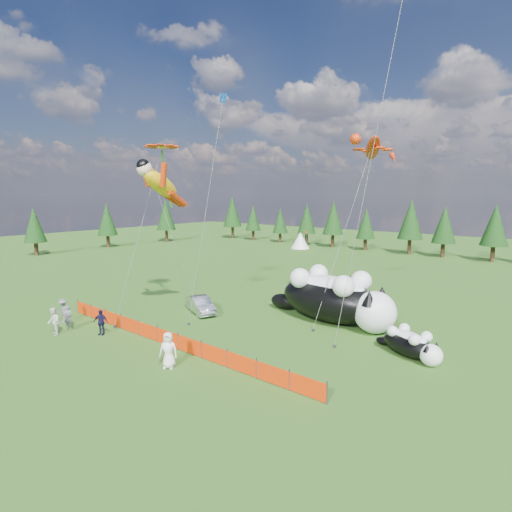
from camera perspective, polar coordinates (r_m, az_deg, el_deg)
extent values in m
plane|color=#103A0A|center=(27.52, -7.52, -10.83)|extent=(160.00, 160.00, 0.00)
cylinder|color=#262626|center=(34.45, -24.11, -6.54)|extent=(0.06, 0.06, 1.10)
cylinder|color=#262626|center=(32.73, -22.50, -7.23)|extent=(0.06, 0.06, 1.10)
cylinder|color=#262626|center=(31.04, -20.70, -7.98)|extent=(0.06, 0.06, 1.10)
cylinder|color=#262626|center=(29.39, -18.70, -8.81)|extent=(0.06, 0.06, 1.10)
cylinder|color=#262626|center=(27.79, -16.45, -9.72)|extent=(0.06, 0.06, 1.10)
cylinder|color=#262626|center=(26.24, -13.92, -10.73)|extent=(0.06, 0.06, 1.10)
cylinder|color=#262626|center=(24.76, -11.05, -11.83)|extent=(0.06, 0.06, 1.10)
cylinder|color=#262626|center=(23.35, -7.81, -13.04)|extent=(0.06, 0.06, 1.10)
cylinder|color=#262626|center=(22.04, -4.12, -14.34)|extent=(0.06, 0.06, 1.10)
cylinder|color=#262626|center=(20.84, 0.06, -15.74)|extent=(0.06, 0.06, 1.10)
cylinder|color=#262626|center=(19.76, 4.79, -17.20)|extent=(0.06, 0.06, 1.10)
cylinder|color=#262626|center=(18.84, 10.11, -18.68)|extent=(0.06, 0.06, 1.10)
cube|color=red|center=(33.59, -23.32, -6.96)|extent=(2.00, 0.04, 0.90)
cube|color=red|center=(31.89, -21.62, -7.68)|extent=(2.00, 0.04, 0.90)
cube|color=red|center=(30.22, -19.73, -8.48)|extent=(2.00, 0.04, 0.90)
cube|color=red|center=(28.60, -17.60, -9.35)|extent=(2.00, 0.04, 0.90)
cube|color=red|center=(27.02, -15.22, -10.31)|extent=(2.00, 0.04, 0.90)
cube|color=red|center=(25.51, -12.53, -11.37)|extent=(2.00, 0.04, 0.90)
cube|color=red|center=(24.06, -9.48, -12.53)|extent=(2.00, 0.04, 0.90)
cube|color=red|center=(22.70, -6.02, -13.80)|extent=(2.00, 0.04, 0.90)
cube|color=red|center=(21.44, -2.10, -15.15)|extent=(2.00, 0.04, 0.90)
cube|color=red|center=(20.30, 2.35, -16.59)|extent=(2.00, 0.04, 0.90)
cube|color=red|center=(19.30, 7.37, -18.08)|extent=(2.00, 0.04, 0.90)
ellipsoid|color=black|center=(29.82, 10.31, -6.14)|extent=(8.32, 4.53, 3.19)
ellipsoid|color=white|center=(29.63, 10.35, -4.64)|extent=(6.27, 3.27, 1.95)
sphere|color=white|center=(28.02, 16.62, -7.72)|extent=(2.83, 2.83, 2.83)
sphere|color=#E85A82|center=(27.50, 18.85, -8.14)|extent=(0.40, 0.40, 0.40)
ellipsoid|color=black|center=(32.58, 4.07, -6.51)|extent=(2.60, 1.49, 1.24)
cone|color=black|center=(27.00, 15.86, -5.81)|extent=(0.99, 0.99, 0.99)
cone|color=black|center=(28.46, 17.54, -5.14)|extent=(0.99, 0.99, 0.99)
sphere|color=white|center=(29.42, 14.80, -3.48)|extent=(1.49, 1.49, 1.49)
sphere|color=white|center=(27.49, 12.37, -4.24)|extent=(1.49, 1.49, 1.49)
sphere|color=white|center=(31.40, 8.92, -2.53)|extent=(1.49, 1.49, 1.49)
sphere|color=white|center=(29.60, 6.29, -3.16)|extent=(1.49, 1.49, 1.49)
ellipsoid|color=black|center=(25.04, 20.90, -11.71)|extent=(3.74, 2.82, 1.36)
ellipsoid|color=white|center=(24.93, 20.94, -10.98)|extent=(2.80, 2.07, 0.83)
sphere|color=white|center=(24.12, 23.75, -12.86)|extent=(1.21, 1.21, 1.21)
sphere|color=#E85A82|center=(23.83, 24.73, -13.20)|extent=(0.17, 0.17, 0.17)
ellipsoid|color=black|center=(26.33, 17.86, -11.49)|extent=(1.18, 0.91, 0.53)
cone|color=black|center=(23.69, 23.26, -11.99)|extent=(0.42, 0.42, 0.42)
cone|color=black|center=(24.23, 24.37, -11.59)|extent=(0.42, 0.42, 0.42)
sphere|color=white|center=(24.68, 23.20, -10.57)|extent=(0.63, 0.63, 0.63)
sphere|color=white|center=(23.97, 21.68, -11.05)|extent=(0.63, 0.63, 0.63)
sphere|color=white|center=(25.65, 20.45, -9.68)|extent=(0.63, 0.63, 0.63)
sphere|color=white|center=(24.96, 18.91, -10.11)|extent=(0.63, 0.63, 0.63)
imported|color=silver|center=(31.83, -7.93, -6.91)|extent=(4.05, 2.82, 1.27)
imported|color=slate|center=(30.57, -25.24, -7.95)|extent=(0.73, 0.65, 1.68)
imported|color=white|center=(29.72, -26.94, -8.36)|extent=(1.03, 0.81, 1.85)
imported|color=black|center=(28.60, -21.29, -8.80)|extent=(1.12, 0.95, 1.70)
imported|color=slate|center=(32.28, -25.86, -7.06)|extent=(1.17, 0.66, 1.75)
imported|color=white|center=(22.33, -12.42, -13.01)|extent=(1.15, 1.05, 1.97)
cylinder|color=#595959|center=(29.42, -10.63, 0.46)|extent=(0.03, 0.03, 10.05)
cube|color=#262626|center=(30.56, -7.99, -8.67)|extent=(0.15, 0.15, 0.16)
cylinder|color=#595959|center=(29.16, 12.51, 3.04)|extent=(0.03, 0.03, 14.18)
cube|color=#262626|center=(27.81, 8.14, -10.45)|extent=(0.15, 0.15, 0.16)
cylinder|color=#595959|center=(30.19, -16.35, 3.22)|extent=(0.03, 0.03, 13.57)
cube|color=#262626|center=(29.96, -19.54, -9.46)|extent=(0.15, 0.15, 0.16)
cube|color=#239B1C|center=(31.72, -13.14, 10.50)|extent=(0.20, 0.20, 4.38)
cylinder|color=#595959|center=(29.61, -7.10, 6.89)|extent=(0.03, 0.03, 16.88)
cube|color=#262626|center=(29.19, -9.58, -9.55)|extent=(0.15, 0.15, 0.16)
cylinder|color=#595959|center=(25.12, 16.49, 14.94)|extent=(0.03, 0.03, 24.23)
cube|color=#262626|center=(25.28, 11.15, -12.53)|extent=(0.15, 0.15, 0.16)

